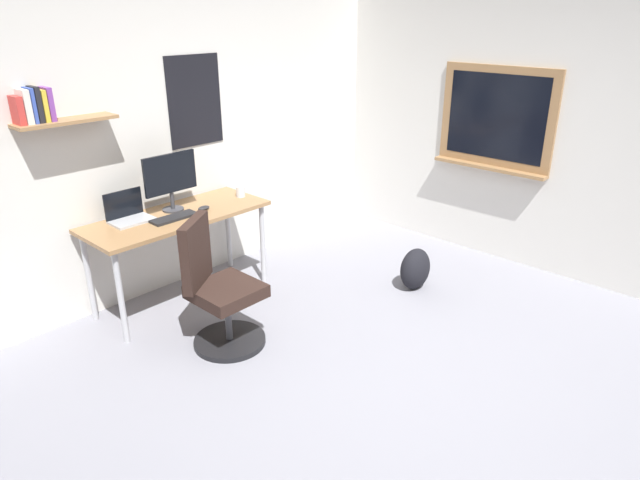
# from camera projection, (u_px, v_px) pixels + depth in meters

# --- Properties ---
(ground_plane) EXTENTS (5.20, 5.20, 0.00)m
(ground_plane) POSITION_uv_depth(u_px,v_px,m) (401.00, 394.00, 3.54)
(ground_plane) COLOR gray
(ground_plane) RESTS_ON ground
(wall_back) EXTENTS (5.00, 0.30, 2.60)m
(wall_back) POSITION_uv_depth(u_px,v_px,m) (164.00, 135.00, 4.58)
(wall_back) COLOR silver
(wall_back) RESTS_ON ground
(wall_right) EXTENTS (0.22, 5.00, 2.60)m
(wall_right) POSITION_uv_depth(u_px,v_px,m) (576.00, 132.00, 4.72)
(wall_right) COLOR silver
(wall_right) RESTS_ON ground
(desk) EXTENTS (1.46, 0.60, 0.76)m
(desk) POSITION_uv_depth(u_px,v_px,m) (178.00, 224.00, 4.45)
(desk) COLOR #997047
(desk) RESTS_ON ground
(office_chair) EXTENTS (0.56, 0.57, 0.95)m
(office_chair) POSITION_uv_depth(u_px,v_px,m) (218.00, 293.00, 3.94)
(office_chair) COLOR black
(office_chair) RESTS_ON ground
(laptop) EXTENTS (0.31, 0.21, 0.23)m
(laptop) POSITION_uv_depth(u_px,v_px,m) (129.00, 214.00, 4.27)
(laptop) COLOR #ADAFB5
(laptop) RESTS_ON desk
(monitor_primary) EXTENTS (0.46, 0.17, 0.46)m
(monitor_primary) POSITION_uv_depth(u_px,v_px,m) (170.00, 178.00, 4.40)
(monitor_primary) COLOR #38383D
(monitor_primary) RESTS_ON desk
(keyboard) EXTENTS (0.37, 0.13, 0.02)m
(keyboard) POSITION_uv_depth(u_px,v_px,m) (174.00, 218.00, 4.32)
(keyboard) COLOR black
(keyboard) RESTS_ON desk
(computer_mouse) EXTENTS (0.10, 0.06, 0.03)m
(computer_mouse) POSITION_uv_depth(u_px,v_px,m) (204.00, 208.00, 4.51)
(computer_mouse) COLOR #262628
(computer_mouse) RESTS_ON desk
(coffee_mug) EXTENTS (0.08, 0.08, 0.09)m
(coffee_mug) POSITION_uv_depth(u_px,v_px,m) (241.00, 192.00, 4.81)
(coffee_mug) COLOR silver
(coffee_mug) RESTS_ON desk
(backpack) EXTENTS (0.32, 0.22, 0.37)m
(backpack) POSITION_uv_depth(u_px,v_px,m) (415.00, 269.00, 4.82)
(backpack) COLOR black
(backpack) RESTS_ON ground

